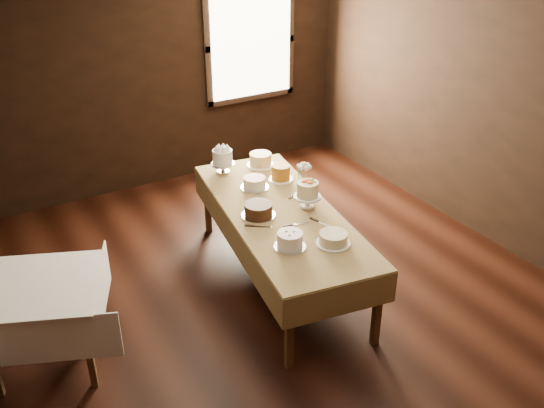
{
  "coord_description": "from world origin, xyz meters",
  "views": [
    {
      "loc": [
        -2.25,
        -3.64,
        3.33
      ],
      "look_at": [
        0.0,
        0.2,
        0.95
      ],
      "focal_mm": 39.28,
      "sensor_mm": 36.0,
      "label": 1
    }
  ],
  "objects": [
    {
      "name": "cake_chocolate",
      "position": [
        -0.02,
        0.4,
        0.8
      ],
      "size": [
        0.35,
        0.35,
        0.12
      ],
      "color": "silver",
      "rests_on": "display_table"
    },
    {
      "name": "display_table",
      "position": [
        0.19,
        0.38,
        0.69
      ],
      "size": [
        1.3,
        2.53,
        0.75
      ],
      "rotation": [
        0.0,
        0.0,
        -0.15
      ],
      "color": "#3E2512",
      "rests_on": "ground"
    },
    {
      "name": "cake_speckled",
      "position": [
        0.52,
        1.33,
        0.81
      ],
      "size": [
        0.29,
        0.29,
        0.14
      ],
      "color": "white",
      "rests_on": "display_table"
    },
    {
      "name": "cake_meringue",
      "position": [
        0.11,
        1.37,
        0.86
      ],
      "size": [
        0.28,
        0.28,
        0.26
      ],
      "color": "silver",
      "rests_on": "display_table"
    },
    {
      "name": "cake_caramel",
      "position": [
        0.53,
        0.93,
        0.82
      ],
      "size": [
        0.26,
        0.26,
        0.16
      ],
      "color": "white",
      "rests_on": "display_table"
    },
    {
      "name": "floor",
      "position": [
        0.0,
        0.0,
        0.0
      ],
      "size": [
        5.0,
        6.0,
        0.01
      ],
      "primitive_type": "cube",
      "color": "black",
      "rests_on": "ground"
    },
    {
      "name": "wall_right",
      "position": [
        2.5,
        0.0,
        1.4
      ],
      "size": [
        0.02,
        6.0,
        2.8
      ],
      "primitive_type": "cube",
      "color": "black",
      "rests_on": "ground"
    },
    {
      "name": "cake_server_d",
      "position": [
        0.52,
        0.6,
        0.75
      ],
      "size": [
        0.23,
        0.13,
        0.01
      ],
      "primitive_type": "cube",
      "rotation": [
        0.0,
        0.0,
        0.45
      ],
      "color": "silver",
      "rests_on": "display_table"
    },
    {
      "name": "cake_cream",
      "position": [
        0.27,
        -0.32,
        0.8
      ],
      "size": [
        0.33,
        0.33,
        0.1
      ],
      "color": "white",
      "rests_on": "display_table"
    },
    {
      "name": "cake_server_c",
      "position": [
        0.16,
        0.69,
        0.75
      ],
      "size": [
        0.07,
        0.24,
        0.01
      ],
      "primitive_type": "cube",
      "rotation": [
        0.0,
        0.0,
        1.37
      ],
      "color": "silver",
      "rests_on": "display_table"
    },
    {
      "name": "flower_bouquet",
      "position": [
        0.54,
        0.53,
        0.99
      ],
      "size": [
        0.14,
        0.14,
        0.2
      ],
      "primitive_type": null,
      "color": "white",
      "rests_on": "flower_vase"
    },
    {
      "name": "wall_back",
      "position": [
        0.0,
        3.0,
        1.4
      ],
      "size": [
        5.0,
        0.02,
        2.8
      ],
      "primitive_type": "cube",
      "color": "black",
      "rests_on": "ground"
    },
    {
      "name": "cake_lattice",
      "position": [
        0.21,
        0.9,
        0.8
      ],
      "size": [
        0.27,
        0.27,
        0.1
      ],
      "color": "silver",
      "rests_on": "display_table"
    },
    {
      "name": "flower_vase",
      "position": [
        0.54,
        0.53,
        0.81
      ],
      "size": [
        0.15,
        0.15,
        0.12
      ],
      "primitive_type": "imported",
      "rotation": [
        0.0,
        0.0,
        5.95
      ],
      "color": "#2D2823",
      "rests_on": "display_table"
    },
    {
      "name": "cake_server_a",
      "position": [
        0.22,
        0.08,
        0.75
      ],
      "size": [
        0.24,
        0.08,
        0.01
      ],
      "primitive_type": "cube",
      "rotation": [
        0.0,
        0.0,
        -0.23
      ],
      "color": "silver",
      "rests_on": "display_table"
    },
    {
      "name": "cake_flowers",
      "position": [
        0.44,
        0.32,
        0.86
      ],
      "size": [
        0.25,
        0.25,
        0.26
      ],
      "color": "white",
      "rests_on": "display_table"
    },
    {
      "name": "cake_server_e",
      "position": [
        -0.09,
        0.2,
        0.75
      ],
      "size": [
        0.21,
        0.17,
        0.01
      ],
      "primitive_type": "cube",
      "rotation": [
        0.0,
        0.0,
        -0.65
      ],
      "color": "silver",
      "rests_on": "display_table"
    },
    {
      "name": "side_table",
      "position": [
        -1.91,
        0.34,
        0.64
      ],
      "size": [
        1.13,
        1.13,
        0.72
      ],
      "rotation": [
        0.0,
        0.0,
        -0.4
      ],
      "color": "#3E2512",
      "rests_on": "ground"
    },
    {
      "name": "window",
      "position": [
        1.3,
        2.94,
        1.6
      ],
      "size": [
        1.1,
        0.05,
        1.3
      ],
      "primitive_type": "cube",
      "color": "#FFEABF",
      "rests_on": "wall_back"
    },
    {
      "name": "cake_swirl",
      "position": [
        -0.06,
        -0.19,
        0.81
      ],
      "size": [
        0.29,
        0.29,
        0.13
      ],
      "color": "silver",
      "rests_on": "display_table"
    },
    {
      "name": "cake_server_b",
      "position": [
        0.39,
        -0.03,
        0.75
      ],
      "size": [
        0.09,
        0.24,
        0.01
      ],
      "primitive_type": "cube",
      "rotation": [
        0.0,
        0.0,
        -1.27
      ],
      "color": "silver",
      "rests_on": "display_table"
    }
  ]
}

